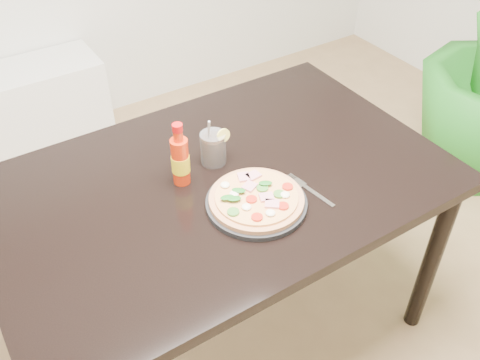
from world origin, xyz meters
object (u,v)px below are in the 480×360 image
dining_table (220,199)px  plate (256,203)px  cola_cup (213,149)px  pizza (256,198)px  hot_sauce_bottle (180,160)px  fork (309,189)px

dining_table → plate: bearing=-79.5°
dining_table → cola_cup: (0.03, 0.08, 0.13)m
plate → cola_cup: size_ratio=1.70×
pizza → hot_sauce_bottle: bearing=121.6°
plate → fork: plate is taller
hot_sauce_bottle → cola_cup: 0.14m
cola_cup → dining_table: bearing=-110.5°
dining_table → hot_sauce_bottle: bearing=153.4°
dining_table → cola_cup: size_ratio=8.08×
cola_cup → fork: bearing=-58.3°
dining_table → fork: fork is taller
dining_table → fork: 0.29m
hot_sauce_bottle → fork: hot_sauce_bottle is taller
dining_table → fork: size_ratio=7.42×
dining_table → cola_cup: cola_cup is taller
pizza → dining_table: bearing=100.4°
hot_sauce_bottle → fork: bearing=-38.8°
dining_table → cola_cup: 0.16m
cola_cup → plate: bearing=-90.2°
pizza → cola_cup: 0.24m
dining_table → plate: size_ratio=4.76×
plate → pizza: size_ratio=1.07×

